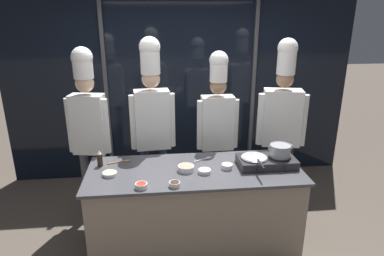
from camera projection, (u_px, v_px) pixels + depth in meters
ground_plane at (194, 244)px, 3.68m from camera, size 24.00×24.00×0.00m
window_wall_back at (181, 87)px, 4.87m from camera, size 4.90×0.09×2.70m
demo_counter at (195, 208)px, 3.53m from camera, size 2.12×0.83×0.89m
portable_stove at (267, 162)px, 3.45m from camera, size 0.57×0.33×0.10m
frying_pan at (254, 156)px, 3.41m from camera, size 0.26×0.46×0.04m
stock_pot at (280, 150)px, 3.43m from camera, size 0.24×0.21×0.12m
squeeze_bottle_soy at (100, 159)px, 3.44m from camera, size 0.06×0.06×0.17m
prep_bowl_chili_flakes at (141, 185)px, 3.02m from camera, size 0.11×0.11×0.05m
prep_bowl_ginger at (110, 174)px, 3.26m from camera, size 0.14×0.14×0.04m
prep_bowl_soy_glaze at (175, 184)px, 3.05m from camera, size 0.10×0.10×0.05m
prep_bowl_rice at (227, 166)px, 3.40m from camera, size 0.11×0.11×0.05m
prep_bowl_mushrooms at (186, 168)px, 3.35m from camera, size 0.16×0.16×0.06m
prep_bowl_onion at (205, 171)px, 3.30m from camera, size 0.12×0.12×0.04m
serving_spoon_slotted at (206, 159)px, 3.62m from camera, size 0.21×0.12×0.02m
serving_spoon_solid at (124, 161)px, 3.56m from camera, size 0.24×0.10×0.02m
chef_head at (88, 118)px, 3.80m from camera, size 0.48×0.25×2.03m
chef_sous at (152, 113)px, 3.90m from camera, size 0.51×0.24×2.12m
chef_line at (217, 119)px, 4.03m from camera, size 0.50×0.22×1.96m
chef_pastry at (282, 115)px, 4.05m from camera, size 0.57×0.31×2.10m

